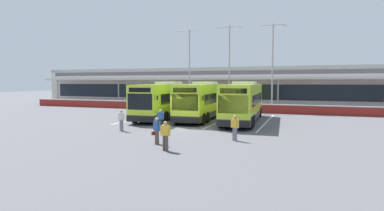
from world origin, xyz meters
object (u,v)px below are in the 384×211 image
at_px(pedestrian_in_dark_coat, 160,119).
at_px(lamp_post_centre, 229,62).
at_px(lamp_post_east, 273,62).
at_px(pedestrian_child, 235,127).
at_px(coach_bus_left_centre, 203,101).
at_px(pedestrian_near_bin, 165,135).
at_px(coach_bus_centre, 243,103).
at_px(lamp_post_west, 189,64).
at_px(pedestrian_with_handbag, 157,130).
at_px(coach_bus_leftmost, 166,101).
at_px(pedestrian_approaching_bus, 121,120).

relative_size(pedestrian_in_dark_coat, lamp_post_centre, 0.15).
bearing_deg(lamp_post_east, pedestrian_child, -90.43).
bearing_deg(coach_bus_left_centre, pedestrian_in_dark_coat, -95.06).
xyz_separation_m(pedestrian_near_bin, lamp_post_east, (3.05, 25.28, 5.42)).
distance_m(coach_bus_centre, lamp_post_west, 16.03).
relative_size(pedestrian_with_handbag, pedestrian_near_bin, 1.00).
distance_m(coach_bus_leftmost, pedestrian_approaching_bus, 9.12).
distance_m(coach_bus_centre, pedestrian_near_bin, 13.97).
bearing_deg(coach_bus_centre, lamp_post_west, 129.87).
distance_m(coach_bus_centre, pedestrian_child, 9.84).
bearing_deg(coach_bus_left_centre, lamp_post_east, 61.05).
height_order(coach_bus_leftmost, pedestrian_near_bin, coach_bus_leftmost).
bearing_deg(coach_bus_leftmost, lamp_post_centre, 68.40).
xyz_separation_m(pedestrian_in_dark_coat, pedestrian_child, (6.36, -2.35, 0.00)).
xyz_separation_m(pedestrian_with_handbag, lamp_post_west, (-7.03, 24.21, 5.43)).
bearing_deg(lamp_post_centre, pedestrian_with_handbag, -87.26).
bearing_deg(coach_bus_left_centre, pedestrian_approaching_bus, -108.76).
bearing_deg(pedestrian_near_bin, coach_bus_leftmost, 114.93).
bearing_deg(pedestrian_with_handbag, pedestrian_in_dark_coat, 113.65).
bearing_deg(coach_bus_left_centre, pedestrian_near_bin, -79.58).
bearing_deg(lamp_post_west, pedestrian_near_bin, -72.10).
relative_size(pedestrian_with_handbag, lamp_post_west, 0.15).
xyz_separation_m(coach_bus_leftmost, lamp_post_east, (9.61, 11.17, 4.50)).
distance_m(coach_bus_leftmost, coach_bus_centre, 8.13).
bearing_deg(coach_bus_leftmost, coach_bus_centre, -1.82).
bearing_deg(lamp_post_west, coach_bus_centre, -50.13).
relative_size(coach_bus_left_centre, lamp_post_east, 1.12).
relative_size(coach_bus_centre, lamp_post_centre, 1.12).
height_order(coach_bus_centre, pedestrian_child, coach_bus_centre).
distance_m(coach_bus_centre, pedestrian_with_handbag, 12.75).
xyz_separation_m(pedestrian_near_bin, pedestrian_approaching_bus, (-6.05, 5.05, 0.00)).
distance_m(coach_bus_centre, pedestrian_approaching_bus, 11.68).
xyz_separation_m(coach_bus_leftmost, pedestrian_approaching_bus, (0.51, -9.06, -0.91)).
relative_size(pedestrian_child, lamp_post_centre, 0.15).
relative_size(pedestrian_near_bin, pedestrian_approaching_bus, 1.00).
relative_size(pedestrian_near_bin, lamp_post_centre, 0.15).
bearing_deg(coach_bus_leftmost, pedestrian_near_bin, -65.07).
height_order(pedestrian_with_handbag, pedestrian_near_bin, same).
xyz_separation_m(pedestrian_child, lamp_post_east, (0.16, 21.14, 5.42)).
xyz_separation_m(coach_bus_left_centre, lamp_post_centre, (0.36, 9.86, 4.50)).
distance_m(pedestrian_child, pedestrian_approaching_bus, 8.99).
bearing_deg(lamp_post_centre, pedestrian_near_bin, -84.52).
distance_m(pedestrian_with_handbag, pedestrian_near_bin, 1.93).
distance_m(coach_bus_centre, pedestrian_in_dark_coat, 8.96).
relative_size(pedestrian_with_handbag, pedestrian_child, 1.00).
xyz_separation_m(pedestrian_near_bin, lamp_post_centre, (-2.37, 24.69, 5.42)).
bearing_deg(coach_bus_left_centre, coach_bus_centre, -12.81).
bearing_deg(pedestrian_child, coach_bus_centre, 97.74).
distance_m(pedestrian_in_dark_coat, pedestrian_approaching_bus, 2.96).
height_order(pedestrian_in_dark_coat, lamp_post_centre, lamp_post_centre).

